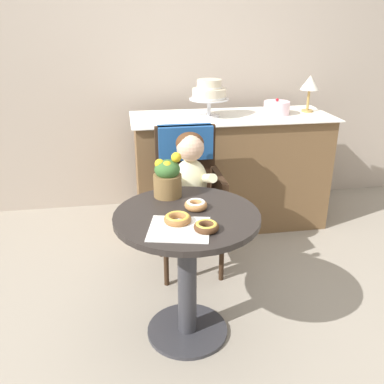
# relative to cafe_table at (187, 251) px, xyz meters

# --- Properties ---
(ground_plane) EXTENTS (8.00, 8.00, 0.00)m
(ground_plane) POSITION_rel_cafe_table_xyz_m (0.00, 0.00, -0.51)
(ground_plane) COLOR gray
(back_wall) EXTENTS (4.80, 0.10, 2.70)m
(back_wall) POSITION_rel_cafe_table_xyz_m (0.00, 1.85, 0.84)
(back_wall) COLOR #B2A393
(back_wall) RESTS_ON ground
(cafe_table) EXTENTS (0.72, 0.72, 0.72)m
(cafe_table) POSITION_rel_cafe_table_xyz_m (0.00, 0.00, 0.00)
(cafe_table) COLOR #282321
(cafe_table) RESTS_ON ground
(wicker_chair) EXTENTS (0.42, 0.45, 0.95)m
(wicker_chair) POSITION_rel_cafe_table_xyz_m (0.11, 0.74, 0.13)
(wicker_chair) COLOR #332114
(wicker_chair) RESTS_ON ground
(seated_child) EXTENTS (0.27, 0.32, 0.73)m
(seated_child) POSITION_rel_cafe_table_xyz_m (0.11, 0.58, 0.17)
(seated_child) COLOR beige
(seated_child) RESTS_ON ground
(paper_napkin) EXTENTS (0.32, 0.31, 0.00)m
(paper_napkin) POSITION_rel_cafe_table_xyz_m (-0.06, -0.15, 0.21)
(paper_napkin) COLOR white
(paper_napkin) RESTS_ON cafe_table
(donut_front) EXTENTS (0.13, 0.13, 0.04)m
(donut_front) POSITION_rel_cafe_table_xyz_m (-0.06, -0.09, 0.23)
(donut_front) COLOR #936033
(donut_front) RESTS_ON cafe_table
(donut_mid) EXTENTS (0.11, 0.11, 0.04)m
(donut_mid) POSITION_rel_cafe_table_xyz_m (0.05, 0.05, 0.23)
(donut_mid) COLOR #AD7542
(donut_mid) RESTS_ON cafe_table
(donut_side) EXTENTS (0.11, 0.11, 0.04)m
(donut_side) POSITION_rel_cafe_table_xyz_m (0.06, -0.18, 0.23)
(donut_side) COLOR #4C2D19
(donut_side) RESTS_ON cafe_table
(flower_vase) EXTENTS (0.15, 0.15, 0.24)m
(flower_vase) POSITION_rel_cafe_table_xyz_m (-0.07, 0.24, 0.32)
(flower_vase) COLOR brown
(flower_vase) RESTS_ON cafe_table
(display_counter) EXTENTS (1.56, 0.62, 0.90)m
(display_counter) POSITION_rel_cafe_table_xyz_m (0.55, 1.30, -0.05)
(display_counter) COLOR brown
(display_counter) RESTS_ON ground
(tiered_cake_stand) EXTENTS (0.30, 0.30, 0.28)m
(tiered_cake_stand) POSITION_rel_cafe_table_xyz_m (0.37, 1.30, 0.57)
(tiered_cake_stand) COLOR silver
(tiered_cake_stand) RESTS_ON display_counter
(round_layer_cake) EXTENTS (0.20, 0.20, 0.12)m
(round_layer_cake) POSITION_rel_cafe_table_xyz_m (0.91, 1.31, 0.44)
(round_layer_cake) COLOR silver
(round_layer_cake) RESTS_ON display_counter
(table_lamp) EXTENTS (0.15, 0.15, 0.28)m
(table_lamp) POSITION_rel_cafe_table_xyz_m (1.19, 1.35, 0.61)
(table_lamp) COLOR #B28C47
(table_lamp) RESTS_ON display_counter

